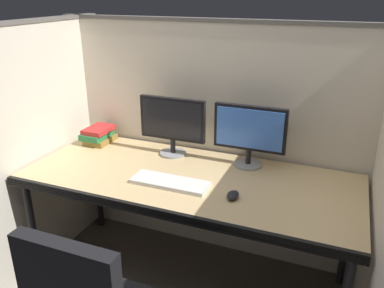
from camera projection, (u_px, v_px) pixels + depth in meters
The scene contains 9 objects.
cubicle_partition_rear at pixel (214, 142), 2.60m from camera, with size 2.21×0.06×1.57m.
cubicle_partition_left at pixel (37, 150), 2.47m from camera, with size 0.06×1.41×1.57m.
cubicle_partition_right at pixel (382, 212), 1.78m from camera, with size 0.06×1.41×1.57m.
desk at pixel (188, 185), 2.24m from camera, with size 1.90×0.80×0.74m.
monitor_left at pixel (172, 123), 2.45m from camera, with size 0.43×0.17×0.37m.
monitor_right at pixel (250, 132), 2.29m from camera, with size 0.43×0.17×0.37m.
keyboard_main at pixel (170, 182), 2.14m from camera, with size 0.43×0.15×0.02m, color silver.
computer_mouse at pixel (233, 195), 1.99m from camera, with size 0.06×0.10×0.04m.
book_stack at pixel (99, 135), 2.70m from camera, with size 0.17×0.23×0.11m.
Camera 1 is at (0.77, -1.55, 1.73)m, focal length 36.66 mm.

